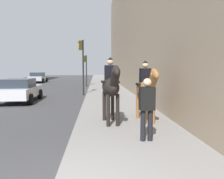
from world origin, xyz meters
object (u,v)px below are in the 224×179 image
traffic_light_near_curb (82,59)px  car_near_lane (38,77)px  mounted_horse_far (146,88)px  car_mid_lane (20,90)px  traffic_light_far_curb (86,66)px  pedestrian_greeting (147,105)px  mounted_horse_near (111,86)px

traffic_light_near_curb → car_near_lane: bearing=25.3°
mounted_horse_far → car_near_lane: 26.32m
mounted_horse_far → car_mid_lane: bearing=-137.1°
car_mid_lane → traffic_light_far_curb: (10.90, -3.54, 1.61)m
car_mid_lane → traffic_light_near_curb: (3.04, -3.65, 2.04)m
mounted_horse_far → traffic_light_near_curb: (8.96, 2.87, 1.43)m
pedestrian_greeting → traffic_light_near_curb: 11.48m
mounted_horse_near → traffic_light_near_curb: size_ratio=0.56×
mounted_horse_near → traffic_light_far_curb: bearing=179.2°
pedestrian_greeting → traffic_light_near_curb: (11.10, 2.40, 1.69)m
mounted_horse_far → car_near_lane: mounted_horse_far is taller
pedestrian_greeting → car_mid_lane: (8.06, 6.05, -0.35)m
mounted_horse_far → traffic_light_near_curb: 9.52m
car_near_lane → car_mid_lane: bearing=-170.5°
pedestrian_greeting → traffic_light_far_curb: (18.96, 2.51, 1.26)m
car_near_lane → traffic_light_near_curb: size_ratio=1.06×
car_near_lane → traffic_light_far_curb: 10.46m
car_near_lane → car_mid_lane: (-18.37, -3.60, -0.01)m
mounted_horse_near → car_near_lane: (24.51, 8.82, -0.69)m
mounted_horse_far → pedestrian_greeting: size_ratio=1.32×
mounted_horse_far → car_near_lane: (24.29, 10.12, -0.60)m
car_near_lane → traffic_light_near_curb: 17.08m
car_mid_lane → mounted_horse_near: bearing=-141.3°
pedestrian_greeting → car_mid_lane: 10.09m
pedestrian_greeting → traffic_light_near_curb: traffic_light_near_curb is taller
mounted_horse_near → traffic_light_far_curb: (17.04, 1.67, 0.90)m
mounted_horse_near → car_mid_lane: (6.14, 5.21, -0.71)m
mounted_horse_near → pedestrian_greeting: (-1.92, -0.84, -0.35)m
pedestrian_greeting → car_near_lane: 28.14m
traffic_light_near_curb → traffic_light_far_curb: size_ratio=1.20×
mounted_horse_near → traffic_light_near_curb: traffic_light_near_curb is taller
pedestrian_greeting → traffic_light_near_curb: bearing=11.1°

